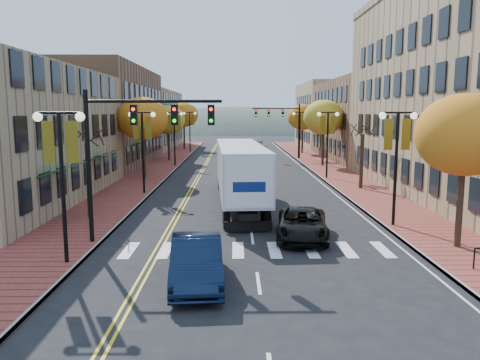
{
  "coord_description": "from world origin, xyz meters",
  "views": [
    {
      "loc": [
        -0.84,
        -17.92,
        6.03
      ],
      "look_at": [
        -0.54,
        8.38,
        2.2
      ],
      "focal_mm": 35.0,
      "sensor_mm": 36.0,
      "label": 1
    }
  ],
  "objects": [
    {
      "name": "car_far_oncoming",
      "position": [
        3.28,
        64.12,
        0.79
      ],
      "size": [
        2.04,
        4.9,
        1.57
      ],
      "primitive_type": "imported",
      "rotation": [
        0.0,
        0.0,
        3.06
      ],
      "color": "#9A9AA1",
      "rests_on": "ground"
    },
    {
      "name": "building_left_mid",
      "position": [
        -17.0,
        36.0,
        5.5
      ],
      "size": [
        12.0,
        24.0,
        11.0
      ],
      "primitive_type": "cube",
      "color": "brown",
      "rests_on": "ground"
    },
    {
      "name": "car_far_silver",
      "position": [
        1.86,
        63.9,
        0.69
      ],
      "size": [
        2.53,
        4.97,
        1.38
      ],
      "primitive_type": "imported",
      "rotation": [
        0.0,
        0.0,
        0.13
      ],
      "color": "#B1B3B9",
      "rests_on": "ground"
    },
    {
      "name": "black_suv",
      "position": [
        2.4,
        3.89,
        0.71
      ],
      "size": [
        2.99,
        5.37,
        1.42
      ],
      "primitive_type": "imported",
      "rotation": [
        0.0,
        0.0,
        -0.13
      ],
      "color": "black",
      "rests_on": "ground"
    },
    {
      "name": "tree_right_b",
      "position": [
        9.0,
        18.0,
        2.25
      ],
      "size": [
        0.28,
        0.28,
        4.2
      ],
      "color": "#382619",
      "rests_on": "sidewalk_right"
    },
    {
      "name": "lamp_left_b",
      "position": [
        -7.5,
        16.0,
        4.29
      ],
      "size": [
        1.96,
        0.36,
        6.05
      ],
      "color": "black",
      "rests_on": "ground"
    },
    {
      "name": "lamp_right_c",
      "position": [
        7.5,
        42.0,
        4.29
      ],
      "size": [
        1.96,
        0.36,
        6.05
      ],
      "color": "black",
      "rests_on": "ground"
    },
    {
      "name": "lamp_right_a",
      "position": [
        7.5,
        6.0,
        4.29
      ],
      "size": [
        1.96,
        0.36,
        6.05
      ],
      "color": "black",
      "rests_on": "ground"
    },
    {
      "name": "lamp_left_c",
      "position": [
        -7.5,
        34.0,
        4.29
      ],
      "size": [
        1.96,
        0.36,
        6.05
      ],
      "color": "black",
      "rests_on": "ground"
    },
    {
      "name": "tree_right_a",
      "position": [
        9.0,
        2.0,
        5.05
      ],
      "size": [
        4.16,
        4.16,
        6.69
      ],
      "color": "#382619",
      "rests_on": "sidewalk_right"
    },
    {
      "name": "sidewalk_right",
      "position": [
        9.0,
        32.5,
        0.07
      ],
      "size": [
        4.0,
        85.0,
        0.15
      ],
      "primitive_type": "cube",
      "color": "brown",
      "rests_on": "ground"
    },
    {
      "name": "building_right_mid",
      "position": [
        18.5,
        42.0,
        5.0
      ],
      "size": [
        15.0,
        24.0,
        10.0
      ],
      "primitive_type": "cube",
      "color": "brown",
      "rests_on": "ground"
    },
    {
      "name": "ground",
      "position": [
        0.0,
        0.0,
        0.0
      ],
      "size": [
        200.0,
        200.0,
        0.0
      ],
      "primitive_type": "plane",
      "color": "black",
      "rests_on": "ground"
    },
    {
      "name": "tree_left_d",
      "position": [
        -9.0,
        58.0,
        5.6
      ],
      "size": [
        4.61,
        4.61,
        7.42
      ],
      "color": "#382619",
      "rests_on": "sidewalk_left"
    },
    {
      "name": "traffic_mast_far",
      "position": [
        5.48,
        42.0,
        4.92
      ],
      "size": [
        6.1,
        0.34,
        7.0
      ],
      "color": "black",
      "rests_on": "ground"
    },
    {
      "name": "tree_left_a",
      "position": [
        -9.0,
        8.0,
        2.25
      ],
      "size": [
        0.28,
        0.28,
        4.2
      ],
      "color": "#382619",
      "rests_on": "sidewalk_left"
    },
    {
      "name": "tree_right_d",
      "position": [
        9.0,
        50.0,
        5.29
      ],
      "size": [
        4.35,
        4.35,
        7.0
      ],
      "color": "#382619",
      "rests_on": "sidewalk_right"
    },
    {
      "name": "tree_right_c",
      "position": [
        9.0,
        34.0,
        5.45
      ],
      "size": [
        4.48,
        4.48,
        7.21
      ],
      "color": "#382619",
      "rests_on": "sidewalk_right"
    },
    {
      "name": "lamp_left_a",
      "position": [
        -7.5,
        0.0,
        4.29
      ],
      "size": [
        1.96,
        0.36,
        6.05
      ],
      "color": "black",
      "rests_on": "ground"
    },
    {
      "name": "lamp_right_b",
      "position": [
        7.5,
        24.0,
        4.29
      ],
      "size": [
        1.96,
        0.36,
        6.05
      ],
      "color": "black",
      "rests_on": "ground"
    },
    {
      "name": "car_far_white",
      "position": [
        -0.5,
        50.13,
        0.7
      ],
      "size": [
        2.05,
        4.25,
        1.4
      ],
      "primitive_type": "imported",
      "rotation": [
        0.0,
        0.0,
        0.1
      ],
      "color": "silver",
      "rests_on": "ground"
    },
    {
      "name": "traffic_mast_near",
      "position": [
        -5.48,
        3.0,
        4.92
      ],
      "size": [
        6.1,
        0.35,
        7.0
      ],
      "color": "black",
      "rests_on": "ground"
    },
    {
      "name": "building_left_far",
      "position": [
        -17.0,
        61.0,
        4.75
      ],
      "size": [
        12.0,
        26.0,
        9.5
      ],
      "primitive_type": "cube",
      "color": "#9E8966",
      "rests_on": "ground"
    },
    {
      "name": "tree_left_b",
      "position": [
        -9.0,
        24.0,
        5.45
      ],
      "size": [
        4.48,
        4.48,
        7.21
      ],
      "color": "#382619",
      "rests_on": "sidewalk_left"
    },
    {
      "name": "building_right_far",
      "position": [
        18.5,
        64.0,
        5.5
      ],
      "size": [
        15.0,
        20.0,
        11.0
      ],
      "primitive_type": "cube",
      "color": "#9E8966",
      "rests_on": "ground"
    },
    {
      "name": "sidewalk_left",
      "position": [
        -9.0,
        32.5,
        0.07
      ],
      "size": [
        4.0,
        85.0,
        0.15
      ],
      "primitive_type": "cube",
      "color": "brown",
      "rests_on": "ground"
    },
    {
      "name": "tree_left_c",
      "position": [
        -9.0,
        40.0,
        5.05
      ],
      "size": [
        4.16,
        4.16,
        6.69
      ],
      "color": "#382619",
      "rests_on": "sidewalk_left"
    },
    {
      "name": "semi_truck",
      "position": [
        -0.57,
        12.42,
        2.35
      ],
      "size": [
        3.45,
        16.19,
        4.02
      ],
      "rotation": [
        0.0,
        0.0,
        0.06
      ],
      "color": "black",
      "rests_on": "ground"
    },
    {
      "name": "navy_sedan",
      "position": [
        -2.19,
        -1.99,
        0.83
      ],
      "size": [
        2.14,
        5.14,
        1.65
      ],
      "primitive_type": "imported",
      "rotation": [
        0.0,
        0.0,
        0.08
      ],
      "color": "black",
      "rests_on": "ground"
    },
    {
      "name": "lamp_left_d",
      "position": [
        -7.5,
        52.0,
        4.29
      ],
      "size": [
        1.96,
        0.36,
        6.05
      ],
      "color": "black",
      "rests_on": "ground"
    }
  ]
}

